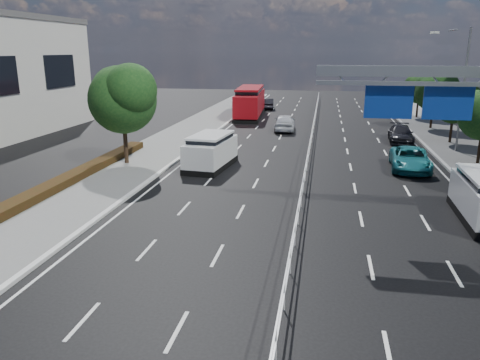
# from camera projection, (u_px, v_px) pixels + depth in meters

# --- Properties ---
(ground) EXTENTS (160.00, 160.00, 0.00)m
(ground) POSITION_uv_depth(u_px,v_px,m) (279.00, 342.00, 12.37)
(ground) COLOR black
(ground) RESTS_ON ground
(median_fence) EXTENTS (0.05, 85.00, 1.02)m
(median_fence) POSITION_uv_depth(u_px,v_px,m) (309.00, 150.00, 33.56)
(median_fence) COLOR silver
(median_fence) RESTS_ON ground
(overhead_gantry) EXTENTS (10.24, 0.38, 7.45)m
(overhead_gantry) POSITION_uv_depth(u_px,v_px,m) (469.00, 96.00, 19.25)
(overhead_gantry) COLOR gray
(overhead_gantry) RESTS_ON ground
(streetlight_far) EXTENTS (2.78, 2.40, 9.00)m
(streetlight_far) POSITION_uv_depth(u_px,v_px,m) (460.00, 82.00, 33.84)
(streetlight_far) COLOR gray
(streetlight_far) RESTS_ON ground
(near_tree_back) EXTENTS (4.84, 4.51, 6.69)m
(near_tree_back) POSITION_uv_depth(u_px,v_px,m) (123.00, 95.00, 30.19)
(near_tree_back) COLOR black
(near_tree_back) RESTS_ON ground
(far_tree_f) EXTENTS (3.52, 3.28, 5.02)m
(far_tree_f) POSITION_uv_depth(u_px,v_px,m) (455.00, 101.00, 37.47)
(far_tree_f) COLOR black
(far_tree_f) RESTS_ON ground
(far_tree_g) EXTENTS (3.96, 3.69, 5.45)m
(far_tree_g) POSITION_uv_depth(u_px,v_px,m) (435.00, 90.00, 44.51)
(far_tree_g) COLOR black
(far_tree_g) RESTS_ON ground
(far_tree_h) EXTENTS (3.41, 3.18, 4.91)m
(far_tree_h) POSITION_uv_depth(u_px,v_px,m) (420.00, 88.00, 51.71)
(far_tree_h) COLOR black
(far_tree_h) RESTS_ON ground
(white_minivan) EXTENTS (2.73, 5.30, 2.21)m
(white_minivan) POSITION_uv_depth(u_px,v_px,m) (211.00, 151.00, 30.44)
(white_minivan) COLOR black
(white_minivan) RESTS_ON ground
(red_bus) EXTENTS (3.39, 11.45, 3.38)m
(red_bus) POSITION_uv_depth(u_px,v_px,m) (250.00, 101.00, 53.51)
(red_bus) COLOR black
(red_bus) RESTS_ON ground
(near_car_silver) EXTENTS (2.10, 4.74, 1.59)m
(near_car_silver) POSITION_uv_depth(u_px,v_px,m) (285.00, 122.00, 44.50)
(near_car_silver) COLOR silver
(near_car_silver) RESTS_ON ground
(near_car_dark) EXTENTS (1.81, 4.20, 1.34)m
(near_car_dark) POSITION_uv_depth(u_px,v_px,m) (268.00, 104.00, 60.90)
(near_car_dark) COLOR black
(near_car_dark) RESTS_ON ground
(parked_car_teal) EXTENTS (2.69, 5.24, 1.42)m
(parked_car_teal) POSITION_uv_depth(u_px,v_px,m) (410.00, 159.00, 29.96)
(parked_car_teal) COLOR #1A6C76
(parked_car_teal) RESTS_ON ground
(parked_car_dark) EXTENTS (2.21, 4.79, 1.35)m
(parked_car_dark) POSITION_uv_depth(u_px,v_px,m) (401.00, 134.00, 39.08)
(parked_car_dark) COLOR black
(parked_car_dark) RESTS_ON ground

